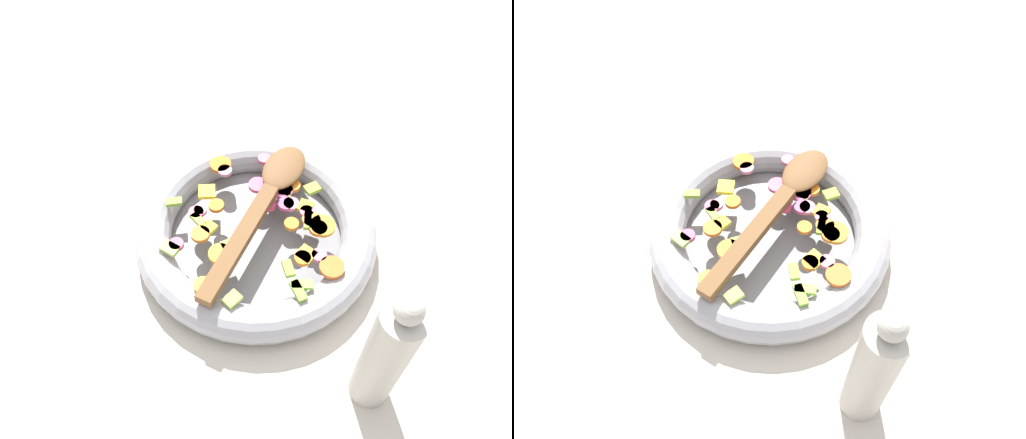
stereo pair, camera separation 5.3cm
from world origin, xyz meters
The scene contains 5 objects.
ground_plane centered at (0.00, 0.00, 0.00)m, with size 4.00×4.00×0.00m, color beige.
skillet centered at (0.00, 0.00, 0.02)m, with size 0.34×0.34×0.05m.
chopped_vegetables centered at (-0.01, 0.00, 0.05)m, with size 0.25×0.27×0.01m.
wooden_spoon centered at (-0.01, -0.03, 0.06)m, with size 0.15×0.28×0.01m.
pepper_mill centered at (-0.14, 0.21, 0.10)m, with size 0.05×0.05×0.22m.
Camera 2 is at (-0.07, 0.41, 0.59)m, focal length 35.00 mm.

